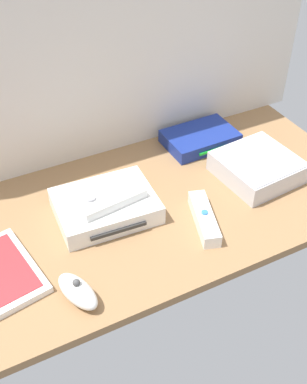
{
  "coord_description": "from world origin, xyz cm",
  "views": [
    {
      "loc": [
        -35.81,
        -70.07,
        70.62
      ],
      "look_at": [
        0.0,
        0.0,
        4.0
      ],
      "focal_mm": 44.71,
      "sensor_mm": 36.0,
      "label": 1
    }
  ],
  "objects_px": {
    "remote_classic_pad": "(108,196)",
    "remote_wand": "(204,218)",
    "mini_computer": "(258,167)",
    "game_console": "(106,206)",
    "network_router": "(200,138)",
    "remote_nunchuk": "(78,291)"
  },
  "relations": [
    {
      "from": "game_console",
      "to": "remote_nunchuk",
      "type": "bearing_deg",
      "value": -121.58
    },
    {
      "from": "game_console",
      "to": "remote_classic_pad",
      "type": "height_order",
      "value": "remote_classic_pad"
    },
    {
      "from": "mini_computer",
      "to": "remote_nunchuk",
      "type": "relative_size",
      "value": 1.69
    },
    {
      "from": "network_router",
      "to": "remote_classic_pad",
      "type": "distance_m",
      "value": 0.35
    },
    {
      "from": "mini_computer",
      "to": "remote_classic_pad",
      "type": "distance_m",
      "value": 0.37
    },
    {
      "from": "mini_computer",
      "to": "remote_wand",
      "type": "bearing_deg",
      "value": -157.14
    },
    {
      "from": "remote_wand",
      "to": "remote_classic_pad",
      "type": "height_order",
      "value": "remote_classic_pad"
    },
    {
      "from": "mini_computer",
      "to": "remote_nunchuk",
      "type": "height_order",
      "value": "mini_computer"
    },
    {
      "from": "game_console",
      "to": "network_router",
      "type": "height_order",
      "value": "game_console"
    },
    {
      "from": "mini_computer",
      "to": "network_router",
      "type": "relative_size",
      "value": 1.01
    },
    {
      "from": "game_console",
      "to": "remote_wand",
      "type": "bearing_deg",
      "value": -31.72
    },
    {
      "from": "remote_nunchuk",
      "to": "remote_classic_pad",
      "type": "xyz_separation_m",
      "value": [
        0.14,
        0.18,
        0.03
      ]
    },
    {
      "from": "game_console",
      "to": "network_router",
      "type": "distance_m",
      "value": 0.35
    },
    {
      "from": "remote_classic_pad",
      "to": "remote_wand",
      "type": "bearing_deg",
      "value": -41.86
    },
    {
      "from": "remote_wand",
      "to": "remote_nunchuk",
      "type": "relative_size",
      "value": 1.4
    },
    {
      "from": "game_console",
      "to": "remote_wand",
      "type": "height_order",
      "value": "game_console"
    },
    {
      "from": "network_router",
      "to": "remote_classic_pad",
      "type": "relative_size",
      "value": 1.19
    },
    {
      "from": "remote_nunchuk",
      "to": "remote_wand",
      "type": "bearing_deg",
      "value": -5.54
    },
    {
      "from": "network_router",
      "to": "remote_nunchuk",
      "type": "xyz_separation_m",
      "value": [
        -0.45,
        -0.32,
        0.0
      ]
    },
    {
      "from": "game_console",
      "to": "network_router",
      "type": "relative_size",
      "value": 1.21
    },
    {
      "from": "game_console",
      "to": "remote_classic_pad",
      "type": "xyz_separation_m",
      "value": [
        0.01,
        -0.01,
        0.03
      ]
    },
    {
      "from": "game_console",
      "to": "network_router",
      "type": "xyz_separation_m",
      "value": [
        0.32,
        0.14,
        -0.0
      ]
    }
  ]
}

